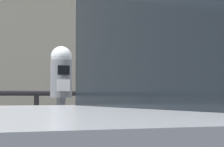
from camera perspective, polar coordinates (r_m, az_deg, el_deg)
parking_meter at (r=3.31m, az=-6.83°, el=-3.36°), size 0.17×0.18×1.44m
pedestrian_at_meter at (r=3.75m, az=2.15°, el=-3.54°), size 0.60×0.67×1.78m
background_railing at (r=5.28m, az=-10.08°, el=-5.72°), size 24.06×0.06×1.13m
backdrop_wall at (r=8.75m, az=-14.36°, el=0.03°), size 32.00×0.50×3.32m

